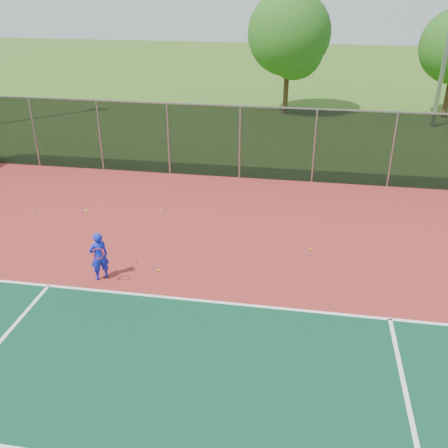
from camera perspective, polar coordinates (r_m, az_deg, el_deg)
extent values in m
plane|color=#355C1A|center=(10.66, 9.28, -19.40)|extent=(120.00, 120.00, 0.00)
cube|color=maroon|center=(12.14, 9.48, -12.63)|extent=(30.00, 20.00, 0.02)
cube|color=white|center=(13.14, 18.44, -10.27)|extent=(22.00, 0.10, 0.00)
cube|color=black|center=(20.40, 10.28, 8.70)|extent=(30.00, 0.04, 3.00)
cube|color=gray|center=(20.01, 10.63, 12.79)|extent=(30.00, 0.06, 0.06)
imported|color=#1621D0|center=(14.09, -14.09, -3.58)|extent=(0.61, 0.60, 1.42)
cylinder|color=black|center=(13.84, -13.90, -4.18)|extent=(0.03, 0.15, 0.27)
torus|color=#A51414|center=(13.62, -14.19, -3.31)|extent=(0.30, 0.13, 0.29)
sphere|color=#C5DC19|center=(13.68, -15.49, 1.50)|extent=(0.07, 0.07, 0.07)
sphere|color=#C5DC19|center=(19.00, -20.98, 1.22)|extent=(0.07, 0.07, 0.07)
sphere|color=#C5DC19|center=(18.04, -7.15, 1.53)|extent=(0.07, 0.07, 0.07)
sphere|color=#C5DC19|center=(14.44, -7.47, -5.25)|extent=(0.07, 0.07, 0.07)
sphere|color=#C5DC19|center=(15.64, 9.92, -2.79)|extent=(0.07, 0.07, 0.07)
cylinder|color=#392414|center=(31.49, 7.08, 14.81)|extent=(0.30, 0.30, 2.71)
sphere|color=#1E5316|center=(31.00, 7.44, 20.81)|extent=(4.81, 4.81, 4.81)
sphere|color=#1E5316|center=(30.79, 8.09, 19.04)|extent=(3.31, 3.31, 3.31)
cylinder|color=#392414|center=(33.18, 24.14, 13.06)|extent=(0.30, 0.30, 2.36)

